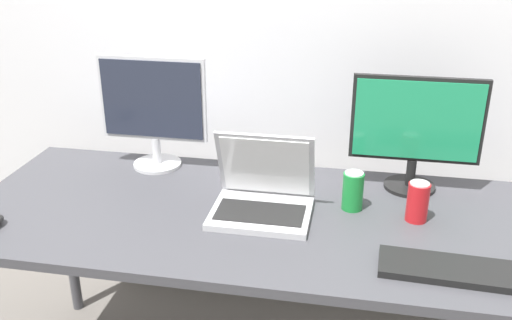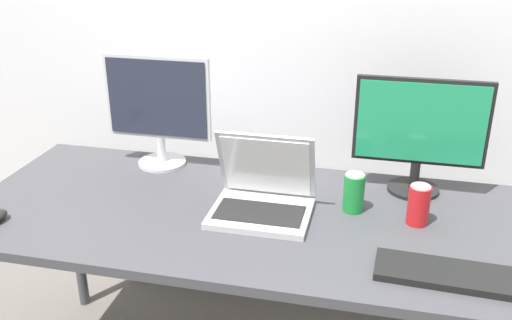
# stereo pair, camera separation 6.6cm
# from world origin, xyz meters

# --- Properties ---
(wall_back) EXTENTS (7.00, 0.08, 2.60)m
(wall_back) POSITION_xyz_m (0.00, 0.59, 1.30)
(wall_back) COLOR silver
(wall_back) RESTS_ON ground
(work_desk) EXTENTS (1.85, 0.78, 0.74)m
(work_desk) POSITION_xyz_m (0.00, 0.00, 0.68)
(work_desk) COLOR #424247
(work_desk) RESTS_ON ground
(monitor_left) EXTENTS (0.39, 0.18, 0.41)m
(monitor_left) POSITION_xyz_m (-0.43, 0.29, 0.97)
(monitor_left) COLOR silver
(monitor_left) RESTS_ON work_desk
(monitor_center) EXTENTS (0.43, 0.17, 0.39)m
(monitor_center) POSITION_xyz_m (0.48, 0.27, 0.96)
(monitor_center) COLOR black
(monitor_center) RESTS_ON work_desk
(laptop_silver) EXTENTS (0.31, 0.26, 0.26)m
(laptop_silver) POSITION_xyz_m (0.02, 0.01, 0.80)
(laptop_silver) COLOR #B7B7BC
(laptop_silver) RESTS_ON work_desk
(keyboard_main) EXTENTS (0.42, 0.15, 0.02)m
(keyboard_main) POSITION_xyz_m (0.58, -0.23, 0.75)
(keyboard_main) COLOR black
(keyboard_main) RESTS_ON work_desk
(soda_can_near_keyboard) EXTENTS (0.07, 0.07, 0.13)m
(soda_can_near_keyboard) POSITION_xyz_m (0.30, 0.08, 0.80)
(soda_can_near_keyboard) COLOR #197F33
(soda_can_near_keyboard) RESTS_ON work_desk
(soda_can_by_laptop) EXTENTS (0.07, 0.07, 0.13)m
(soda_can_by_laptop) POSITION_xyz_m (0.49, 0.04, 0.80)
(soda_can_by_laptop) COLOR red
(soda_can_by_laptop) RESTS_ON work_desk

